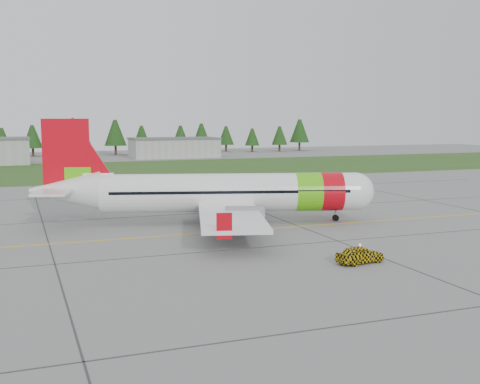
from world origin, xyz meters
name	(u,v)px	position (x,y,z in m)	size (l,w,h in m)	color
ground	(236,249)	(0.00, 0.00, 0.00)	(320.00, 320.00, 0.00)	gray
aircraft	(222,193)	(3.21, 13.08, 3.23)	(36.14, 34.09, 11.20)	white
follow_me_car	(360,238)	(7.36, -7.98, 2.01)	(1.61, 1.37, 4.01)	yellow
grass_strip	(103,171)	(0.00, 82.00, 0.01)	(320.00, 50.00, 0.03)	#30561E
taxi_guideline	(208,233)	(0.00, 8.00, 0.01)	(120.00, 0.25, 0.02)	gold
hangar_east	(174,148)	(25.00, 118.00, 2.60)	(24.00, 12.00, 5.20)	#A8A8A3
treeline	(76,139)	(0.00, 138.00, 5.00)	(160.00, 8.00, 10.00)	#1C3F14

